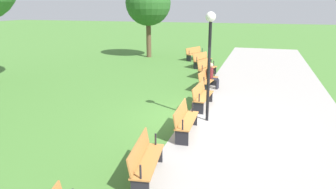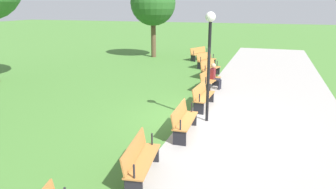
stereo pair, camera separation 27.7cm
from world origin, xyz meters
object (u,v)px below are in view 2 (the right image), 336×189
(bench_1, at_px, (206,60))
(lamp_post, at_px, (209,46))
(bench_2, at_px, (210,68))
(bench_5, at_px, (184,120))
(bench_3, at_px, (210,80))
(person_seated, at_px, (215,75))
(tree_3, at_px, (153,3))
(bench_0, at_px, (199,53))
(bench_6, at_px, (140,159))
(bench_4, at_px, (203,96))

(bench_1, height_order, lamp_post, lamp_post)
(bench_2, relative_size, lamp_post, 0.49)
(bench_2, xyz_separation_m, bench_5, (8.01, 0.76, 0.00))
(bench_1, relative_size, bench_3, 1.01)
(bench_2, height_order, person_seated, person_seated)
(bench_3, height_order, tree_3, tree_3)
(bench_0, height_order, bench_5, same)
(bench_3, bearing_deg, bench_6, 8.16)
(bench_6, distance_m, person_seated, 8.29)
(bench_6, xyz_separation_m, lamp_post, (-4.02, 0.70, 2.07))
(bench_0, distance_m, lamp_post, 12.29)
(bench_3, xyz_separation_m, lamp_post, (4.02, 0.70, 2.07))
(lamp_post, bearing_deg, bench_2, -169.75)
(bench_0, relative_size, bench_1, 0.99)
(bench_5, bearing_deg, bench_2, -177.31)
(bench_0, relative_size, bench_3, 1.00)
(bench_1, relative_size, tree_3, 0.31)
(bench_0, bearing_deg, bench_1, 46.13)
(bench_3, relative_size, bench_4, 1.02)
(bench_6, distance_m, tree_3, 17.40)
(bench_2, bearing_deg, person_seated, 29.45)
(person_seated, bearing_deg, lamp_post, 15.14)
(person_seated, bearing_deg, bench_0, -153.88)
(bench_1, xyz_separation_m, bench_5, (10.59, 1.51, 0.00))
(bench_0, relative_size, bench_2, 0.99)
(bench_0, relative_size, person_seated, 1.44)
(bench_1, xyz_separation_m, bench_6, (13.27, 1.26, 0.00))
(bench_6, bearing_deg, person_seated, 170.62)
(bench_1, bearing_deg, tree_3, -102.02)
(bench_0, xyz_separation_m, bench_5, (13.09, 2.50, 0.00))
(bench_4, height_order, person_seated, person_seated)
(person_seated, bearing_deg, bench_4, 9.65)
(bench_0, relative_size, lamp_post, 0.48)
(bench_4, height_order, bench_6, same)
(bench_3, height_order, bench_5, same)
(bench_0, height_order, lamp_post, lamp_post)
(bench_0, xyz_separation_m, bench_6, (15.77, 2.25, 0.00))
(bench_1, xyz_separation_m, lamp_post, (9.25, 1.96, 2.07))
(bench_1, distance_m, bench_4, 8.05)
(bench_4, distance_m, lamp_post, 2.50)
(lamp_post, bearing_deg, bench_1, -168.05)
(bench_4, bearing_deg, person_seated, -175.79)
(bench_0, xyz_separation_m, bench_2, (5.08, 1.74, 0.00))
(bench_2, relative_size, person_seated, 1.46)
(bench_0, distance_m, bench_4, 10.70)
(bench_5, height_order, bench_6, same)
(bench_6, bearing_deg, bench_5, 166.43)
(bench_6, bearing_deg, bench_0, 179.96)
(bench_1, height_order, bench_5, same)
(bench_4, bearing_deg, bench_0, -163.75)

